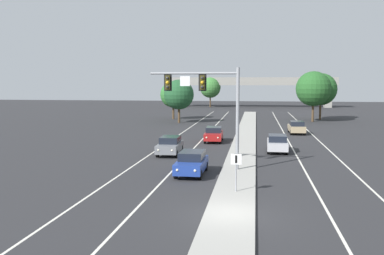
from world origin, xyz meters
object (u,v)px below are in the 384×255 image
Objects in this scene: tree_far_right_c at (313,89)px; car_receding_silver at (277,143)px; car_oncoming_blue at (192,163)px; car_oncoming_grey at (170,145)px; car_receding_tan at (297,127)px; tree_far_right_b at (321,89)px; median_sign_post at (236,166)px; tree_far_left_c at (173,95)px; car_oncoming_red at (214,134)px; tree_far_left_a at (179,95)px; overhead_signal_mast at (209,97)px; tree_far_left_b at (210,87)px.

car_receding_silver is at bearing -102.47° from tree_far_right_c.
car_oncoming_grey is (-3.10, 7.93, 0.00)m from car_oncoming_blue.
car_receding_tan is (9.33, 25.58, 0.00)m from car_oncoming_blue.
car_oncoming_grey is 1.00× the size of car_receding_tan.
tree_far_right_c is at bearing -111.42° from tree_far_right_b.
median_sign_post is 15.97m from car_receding_silver.
car_receding_silver is at bearing -101.58° from car_receding_tan.
tree_far_left_c is (-19.18, 19.33, 3.42)m from car_receding_tan.
tree_far_left_c is (-9.75, 28.10, 3.42)m from car_oncoming_red.
car_oncoming_red is 0.66× the size of tree_far_left_a.
tree_far_left_a is at bearing 104.23° from median_sign_post.
car_receding_silver is (3.04, 15.66, -0.77)m from median_sign_post.
car_receding_silver is 0.55× the size of tree_far_right_c.
overhead_signal_mast reaches higher than tree_far_left_a.
tree_far_right_c is (23.29, -1.82, 1.08)m from tree_far_left_c.
car_receding_silver is at bearing -79.26° from tree_far_left_b.
car_oncoming_blue and car_receding_tan have the same top height.
tree_far_left_b reaches higher than car_oncoming_grey.
tree_far_left_c is 0.80× the size of tree_far_right_c.
overhead_signal_mast reaches higher than car_oncoming_blue.
tree_far_left_a is (-7.52, 21.17, 3.62)m from car_oncoming_red.
car_oncoming_red is at bearing -137.09° from car_receding_tan.
tree_far_left_c is at bearing 104.74° from median_sign_post.
overhead_signal_mast is 1.06× the size of tree_far_left_a.
tree_far_right_c is at bearing 77.53° from car_receding_silver.
tree_far_right_b reaches higher than tree_far_left_c.
tree_far_right_b is (8.94, 36.91, 4.35)m from car_receding_silver.
median_sign_post is at bearing -81.21° from car_oncoming_red.
car_receding_tan is 59.91m from tree_far_left_b.
car_receding_silver is at bearing 60.59° from overhead_signal_mast.
tree_far_right_b is at bearing 72.94° from overhead_signal_mast.
car_oncoming_red is 0.57× the size of tree_far_right_b.
car_oncoming_grey is at bearing -114.77° from tree_far_right_b.
tree_far_right_c is (20.84, -39.86, 0.25)m from tree_far_left_b.
car_oncoming_grey is 1.00× the size of car_oncoming_red.
overhead_signal_mast is 16.03m from car_oncoming_red.
car_oncoming_blue is at bearing -107.33° from tree_far_right_c.
tree_far_left_c is at bearing 107.84° from tree_far_left_a.
car_oncoming_blue is at bearing -125.80° from overhead_signal_mast.
median_sign_post is 0.49× the size of car_oncoming_blue.
overhead_signal_mast is at bearing 54.20° from car_oncoming_blue.
median_sign_post is 0.49× the size of car_oncoming_red.
car_oncoming_red is at bearing -117.26° from tree_far_right_c.
car_receding_tan is (12.43, 17.65, 0.00)m from car_oncoming_grey.
tree_far_left_c is 0.84× the size of tree_far_left_b.
tree_far_right_c is (13.45, 43.10, 4.50)m from car_oncoming_blue.
tree_far_right_b is (11.98, 52.57, 3.59)m from median_sign_post.
car_receding_silver is at bearing -62.93° from tree_far_left_a.
tree_far_left_b is (2.45, 38.04, 0.83)m from tree_far_left_c.
tree_far_right_c reaches higher than tree_far_right_b.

